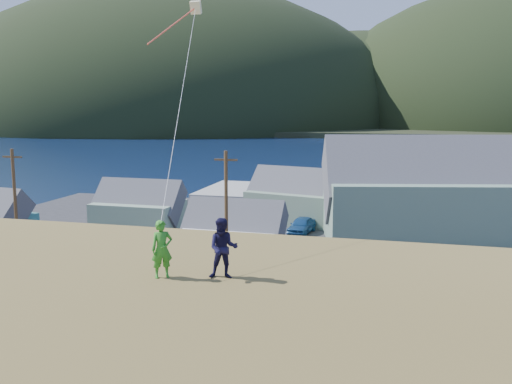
# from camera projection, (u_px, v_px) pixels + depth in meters

# --- Properties ---
(ground) EXTENTS (900.00, 900.00, 0.00)m
(ground) POSITION_uv_depth(u_px,v_px,m) (278.00, 299.00, 36.57)
(ground) COLOR #0A1638
(ground) RESTS_ON ground
(grass_strip) EXTENTS (110.00, 8.00, 0.10)m
(grass_strip) POSITION_uv_depth(u_px,v_px,m) (271.00, 309.00, 34.65)
(grass_strip) COLOR #4C3D19
(grass_strip) RESTS_ON ground
(waterfront_lot) EXTENTS (72.00, 36.00, 0.12)m
(waterfront_lot) POSITION_uv_depth(u_px,v_px,m) (318.00, 238.00, 52.81)
(waterfront_lot) COLOR #28282B
(waterfront_lot) RESTS_ON ground
(wharf) EXTENTS (26.00, 14.00, 0.90)m
(wharf) POSITION_uv_depth(u_px,v_px,m) (299.00, 194.00, 76.24)
(wharf) COLOR gray
(wharf) RESTS_ON ground
(far_shore) EXTENTS (900.00, 320.00, 2.00)m
(far_shore) POSITION_uv_depth(u_px,v_px,m) (393.00, 122.00, 351.90)
(far_shore) COLOR black
(far_shore) RESTS_ON ground
(far_hills) EXTENTS (760.00, 265.00, 143.00)m
(far_hills) POSITION_uv_depth(u_px,v_px,m) (462.00, 124.00, 294.46)
(far_hills) COLOR black
(far_hills) RESTS_ON ground
(lodge) EXTENTS (34.15, 16.31, 11.59)m
(lodge) POSITION_uv_depth(u_px,v_px,m) (510.00, 193.00, 50.79)
(lodge) COLOR slate
(lodge) RESTS_ON waterfront_lot
(shed_palegreen_near) EXTENTS (8.61, 5.47, 6.18)m
(shed_palegreen_near) POSITION_uv_depth(u_px,v_px,m) (139.00, 208.00, 55.22)
(shed_palegreen_near) COLOR gray
(shed_palegreen_near) RESTS_ON waterfront_lot
(shed_white) EXTENTS (7.80, 5.30, 6.14)m
(shed_white) POSITION_uv_depth(u_px,v_px,m) (234.00, 235.00, 43.91)
(shed_white) COLOR white
(shed_white) RESTS_ON waterfront_lot
(shed_palegreen_far) EXTENTS (11.50, 8.21, 7.00)m
(shed_palegreen_far) POSITION_uv_depth(u_px,v_px,m) (298.00, 197.00, 59.71)
(shed_palegreen_far) COLOR slate
(shed_palegreen_far) RESTS_ON waterfront_lot
(utility_poles) EXTENTS (36.79, 0.24, 9.19)m
(utility_poles) POSITION_uv_depth(u_px,v_px,m) (242.00, 221.00, 38.00)
(utility_poles) COLOR #47331E
(utility_poles) RESTS_ON waterfront_lot
(parked_cars) EXTENTS (25.03, 12.60, 1.58)m
(parked_cars) POSITION_uv_depth(u_px,v_px,m) (243.00, 214.00, 60.31)
(parked_cars) COLOR #394B8F
(parked_cars) RESTS_ON waterfront_lot
(kite_flyer_green) EXTENTS (0.76, 0.70, 1.75)m
(kite_flyer_green) POSITION_uv_depth(u_px,v_px,m) (162.00, 249.00, 17.06)
(kite_flyer_green) COLOR #2E8424
(kite_flyer_green) RESTS_ON hillside
(kite_flyer_navy) EXTENTS (1.03, 0.88, 1.83)m
(kite_flyer_navy) POSITION_uv_depth(u_px,v_px,m) (223.00, 248.00, 16.99)
(kite_flyer_navy) COLOR black
(kite_flyer_navy) RESTS_ON hillside
(kite_rig) EXTENTS (1.76, 4.85, 12.20)m
(kite_rig) POSITION_uv_depth(u_px,v_px,m) (192.00, 13.00, 24.84)
(kite_rig) COLOR #F7F2BC
(kite_rig) RESTS_ON ground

